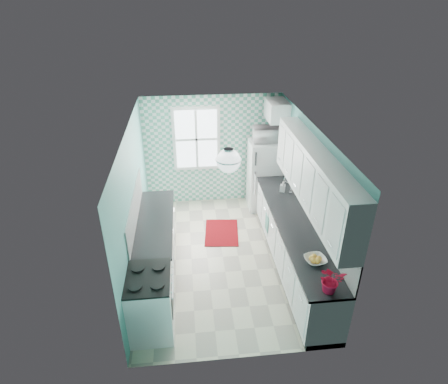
{
  "coord_description": "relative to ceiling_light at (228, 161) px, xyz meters",
  "views": [
    {
      "loc": [
        -0.57,
        -5.56,
        4.44
      ],
      "look_at": [
        0.05,
        0.25,
        1.25
      ],
      "focal_mm": 30.0,
      "sensor_mm": 36.0,
      "label": 1
    }
  ],
  "objects": [
    {
      "name": "base_cabinets_left",
      "position": [
        -1.2,
        0.73,
        -1.87
      ],
      "size": [
        0.6,
        2.15,
        0.9
      ],
      "primitive_type": "cube",
      "color": "white",
      "rests_on": "floor"
    },
    {
      "name": "dish_towel",
      "position": [
        0.89,
        1.14,
        -1.84
      ],
      "size": [
        0.03,
        0.23,
        0.34
      ],
      "primitive_type": "cube",
      "rotation": [
        0.0,
        0.0,
        -0.07
      ],
      "color": "#5E9D8A",
      "rests_on": "base_cabinets_right"
    },
    {
      "name": "wall_front",
      "position": [
        0.0,
        -1.41,
        -1.07
      ],
      "size": [
        3.0,
        0.02,
        2.5
      ],
      "primitive_type": "cube",
      "color": "#58A8A0",
      "rests_on": "floor"
    },
    {
      "name": "base_cabinets_right",
      "position": [
        1.2,
        0.4,
        -1.87
      ],
      "size": [
        0.6,
        3.6,
        0.9
      ],
      "primitive_type": "cube",
      "color": "white",
      "rests_on": "floor"
    },
    {
      "name": "upper_cabinet_fridge",
      "position": [
        1.3,
        2.63,
        -0.07
      ],
      "size": [
        0.4,
        0.74,
        0.4
      ],
      "primitive_type": "cube",
      "color": "white",
      "rests_on": "wall_right"
    },
    {
      "name": "window",
      "position": [
        -0.35,
        2.96,
        -0.77
      ],
      "size": [
        1.04,
        0.05,
        1.44
      ],
      "color": "white",
      "rests_on": "wall_back"
    },
    {
      "name": "wall_right",
      "position": [
        1.51,
        0.8,
        -1.07
      ],
      "size": [
        0.02,
        4.4,
        2.5
      ],
      "primitive_type": "cube",
      "color": "#58A8A0",
      "rests_on": "floor"
    },
    {
      "name": "accent_wall",
      "position": [
        0.0,
        2.99,
        -1.07
      ],
      "size": [
        3.0,
        0.01,
        2.5
      ],
      "primitive_type": "cube",
      "color": "#52A78D",
      "rests_on": "wall_back"
    },
    {
      "name": "potted_plant",
      "position": [
        1.2,
        -1.23,
        -1.2
      ],
      "size": [
        0.35,
        0.31,
        0.37
      ],
      "primitive_type": "imported",
      "rotation": [
        0.0,
        0.0,
        0.08
      ],
      "color": "red",
      "rests_on": "countertop_right"
    },
    {
      "name": "upper_cabinets_right",
      "position": [
        1.33,
        0.2,
        -0.42
      ],
      "size": [
        0.33,
        3.2,
        0.9
      ],
      "primitive_type": "cube",
      "color": "white",
      "rests_on": "wall_right"
    },
    {
      "name": "floor",
      "position": [
        0.0,
        0.8,
        -2.33
      ],
      "size": [
        3.0,
        4.4,
        0.02
      ],
      "primitive_type": "cube",
      "color": "beige",
      "rests_on": "ground"
    },
    {
      "name": "countertop_left",
      "position": [
        -1.19,
        0.73,
        -1.4
      ],
      "size": [
        0.63,
        2.15,
        0.04
      ],
      "primitive_type": "cube",
      "color": "black",
      "rests_on": "base_cabinets_left"
    },
    {
      "name": "fruit_bowl",
      "position": [
        1.2,
        -0.64,
        -1.34
      ],
      "size": [
        0.35,
        0.35,
        0.08
      ],
      "primitive_type": "imported",
      "rotation": [
        0.0,
        0.0,
        0.14
      ],
      "color": "white",
      "rests_on": "countertop_right"
    },
    {
      "name": "wall_back",
      "position": [
        0.0,
        3.01,
        -1.07
      ],
      "size": [
        3.0,
        0.02,
        2.5
      ],
      "primitive_type": "cube",
      "color": "#58A8A0",
      "rests_on": "floor"
    },
    {
      "name": "backsplash_right",
      "position": [
        1.49,
        0.4,
        -1.13
      ],
      "size": [
        0.02,
        3.6,
        0.51
      ],
      "primitive_type": "cube",
      "color": "white",
      "rests_on": "wall_right"
    },
    {
      "name": "ceiling",
      "position": [
        0.0,
        0.8,
        0.19
      ],
      "size": [
        3.0,
        4.4,
        0.02
      ],
      "primitive_type": "cube",
      "color": "white",
      "rests_on": "wall_back"
    },
    {
      "name": "countertop_right",
      "position": [
        1.19,
        0.4,
        -1.4
      ],
      "size": [
        0.63,
        3.6,
        0.04
      ],
      "primitive_type": "cube",
      "color": "black",
      "rests_on": "base_cabinets_right"
    },
    {
      "name": "soap_bottle",
      "position": [
        1.25,
        1.52,
        -1.28
      ],
      "size": [
        0.12,
        0.12,
        0.21
      ],
      "primitive_type": "imported",
      "rotation": [
        0.0,
        0.0,
        -0.38
      ],
      "color": "#97ABB2",
      "rests_on": "countertop_right"
    },
    {
      "name": "rug",
      "position": [
        0.06,
        1.59,
        -2.32
      ],
      "size": [
        0.77,
        1.02,
        0.02
      ],
      "primitive_type": "cube",
      "rotation": [
        0.0,
        0.0,
        -0.1
      ],
      "color": "#5E0906",
      "rests_on": "floor"
    },
    {
      "name": "stove",
      "position": [
        -1.2,
        -0.74,
        -1.83
      ],
      "size": [
        0.63,
        0.79,
        0.95
      ],
      "rotation": [
        0.0,
        0.0,
        -0.05
      ],
      "color": "silver",
      "rests_on": "floor"
    },
    {
      "name": "ceiling_light",
      "position": [
        0.0,
        0.0,
        0.0
      ],
      "size": [
        0.34,
        0.34,
        0.35
      ],
      "color": "silver",
      "rests_on": "ceiling"
    },
    {
      "name": "sink",
      "position": [
        1.2,
        1.39,
        -1.39
      ],
      "size": [
        0.48,
        0.41,
        0.53
      ],
      "rotation": [
        0.0,
        0.0,
        0.02
      ],
      "color": "silver",
      "rests_on": "countertop_right"
    },
    {
      "name": "backsplash_left",
      "position": [
        -1.49,
        0.73,
        -1.13
      ],
      "size": [
        0.02,
        2.15,
        0.51
      ],
      "primitive_type": "cube",
      "color": "white",
      "rests_on": "wall_left"
    },
    {
      "name": "microwave",
      "position": [
        1.11,
        2.57,
        -0.58
      ],
      "size": [
        0.59,
        0.42,
        0.31
      ],
      "primitive_type": "imported",
      "rotation": [
        0.0,
        0.0,
        3.07
      ],
      "color": "silver",
      "rests_on": "fridge"
    },
    {
      "name": "wall_left",
      "position": [
        -1.51,
        0.8,
        -1.07
      ],
      "size": [
        0.02,
        4.4,
        2.5
      ],
      "primitive_type": "cube",
      "color": "#58A8A0",
      "rests_on": "floor"
    },
    {
      "name": "fridge",
      "position": [
        1.11,
        2.57,
        -1.53
      ],
      "size": [
        0.69,
        0.69,
        1.59
      ],
      "rotation": [
        0.0,
        0.0,
        -0.0
      ],
      "color": "white",
      "rests_on": "floor"
    }
  ]
}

